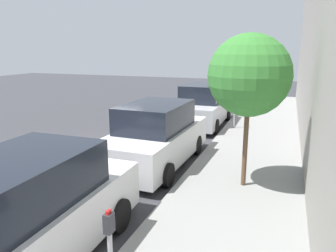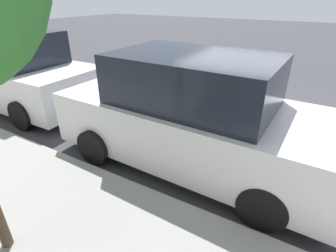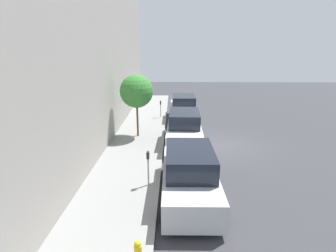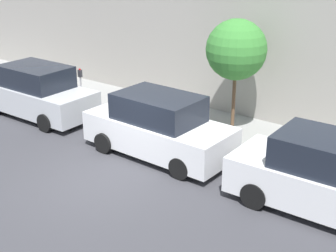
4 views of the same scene
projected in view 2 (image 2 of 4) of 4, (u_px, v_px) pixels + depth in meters
ground_plane at (238, 118)px, 6.63m from camera, size 60.00×60.00×0.00m
parked_suv_nearest at (15, 72)px, 7.08m from camera, size 2.08×4.82×1.98m
parked_suv_second at (192, 115)px, 4.53m from camera, size 2.10×4.85×1.98m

